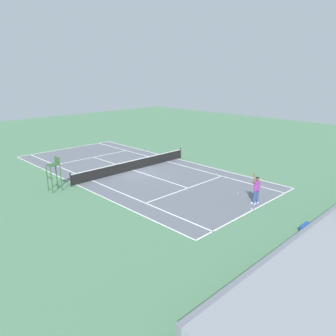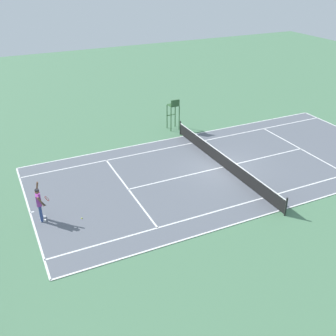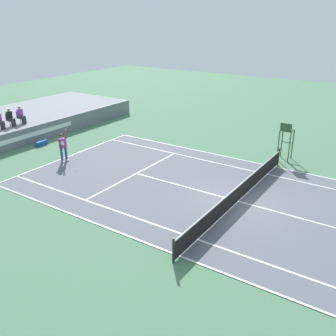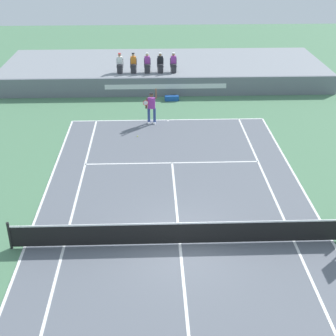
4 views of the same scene
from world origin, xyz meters
The scene contains 13 objects.
ground_plane centered at (0.00, 0.00, 0.00)m, with size 80.00×80.00×0.00m, color #4C7A56.
court centered at (0.00, 0.00, 0.01)m, with size 11.08×23.88×0.03m.
net centered at (0.00, 0.00, 0.52)m, with size 11.98×0.10×1.07m.
barrier_wall centered at (0.00, 16.17, 0.62)m, with size 22.51×0.25×1.24m.
bleacher_platform centered at (0.00, 20.09, 0.62)m, with size 22.51×7.60×1.24m, color gray.
spectator_seated_0 centered at (-2.99, 17.42, 1.85)m, with size 0.44×0.60×1.27m.
spectator_seated_1 centered at (-2.09, 17.42, 1.85)m, with size 0.44×0.60×1.27m.
spectator_seated_2 centered at (-1.17, 17.42, 1.85)m, with size 0.44×0.60×1.27m.
spectator_seated_3 centered at (-0.31, 17.42, 1.85)m, with size 0.44×0.60×1.27m.
spectator_seated_4 centered at (0.56, 17.42, 1.85)m, with size 0.44×0.60×1.27m.
tennis_player centered at (-0.94, 11.42, 0.99)m, with size 0.79×0.62×2.08m.
tennis_ball centered at (-1.71, 9.58, 0.03)m, with size 0.07×0.07×0.07m, color #D1E533.
equipment_bag centered at (0.36, 15.26, 0.16)m, with size 0.91×0.36×0.32m.
Camera 4 is at (-0.92, -13.89, 10.31)m, focal length 51.30 mm.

